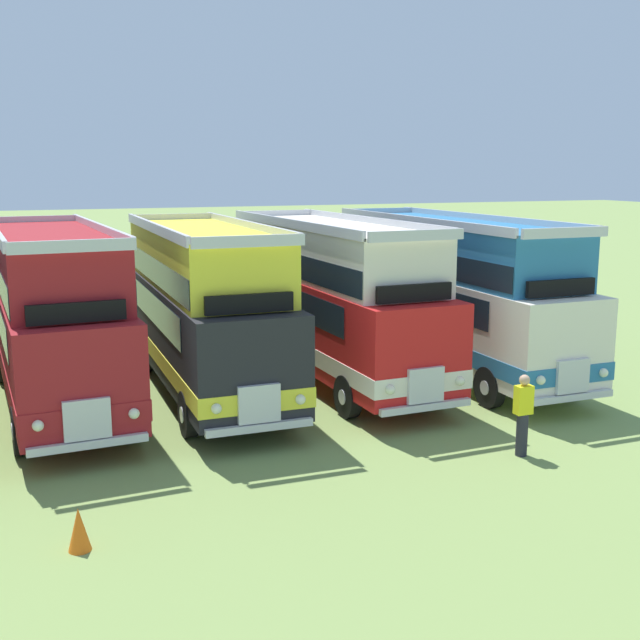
# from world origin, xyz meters

# --- Properties ---
(ground_plane) EXTENTS (200.00, 200.00, 0.00)m
(ground_plane) POSITION_xyz_m (0.00, 0.00, 0.00)
(ground_plane) COLOR #7A934C
(bus_second_in_row) EXTENTS (3.07, 9.94, 4.52)m
(bus_second_in_row) POSITION_xyz_m (-3.70, 0.19, 2.35)
(bus_second_in_row) COLOR maroon
(bus_second_in_row) RESTS_ON ground
(bus_third_in_row) EXTENTS (2.66, 9.73, 4.52)m
(bus_third_in_row) POSITION_xyz_m (0.00, -0.10, 2.35)
(bus_third_in_row) COLOR black
(bus_third_in_row) RESTS_ON ground
(bus_fourth_in_row) EXTENTS (2.85, 10.46, 4.52)m
(bus_fourth_in_row) POSITION_xyz_m (3.69, 0.24, 2.36)
(bus_fourth_in_row) COLOR red
(bus_fourth_in_row) RESTS_ON ground
(bus_fifth_in_row) EXTENTS (2.66, 11.13, 4.52)m
(bus_fifth_in_row) POSITION_xyz_m (7.39, 0.03, 2.36)
(bus_fifth_in_row) COLOR silver
(bus_fifth_in_row) RESTS_ON ground
(cone_near_end) EXTENTS (0.36, 0.36, 0.70)m
(cone_near_end) POSITION_xyz_m (-3.88, -8.01, 0.35)
(cone_near_end) COLOR orange
(cone_near_end) RESTS_ON ground
(marshal_person) EXTENTS (0.36, 0.24, 1.73)m
(marshal_person) POSITION_xyz_m (5.01, -7.05, 0.89)
(marshal_person) COLOR #23232D
(marshal_person) RESTS_ON ground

